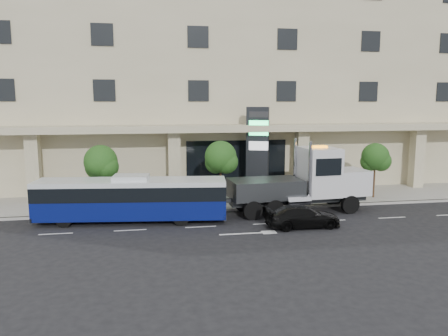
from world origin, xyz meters
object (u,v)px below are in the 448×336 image
at_px(tow_truck, 305,182).
at_px(black_sedan, 303,216).
at_px(signage_pylon, 257,151).
at_px(city_bus, 131,198).

height_order(tow_truck, black_sedan, tow_truck).
bearing_deg(signage_pylon, black_sedan, -63.95).
bearing_deg(tow_truck, city_bus, 179.28).
bearing_deg(signage_pylon, tow_truck, -46.99).
distance_m(city_bus, signage_pylon, 11.01).
bearing_deg(tow_truck, signage_pylon, 106.99).
xyz_separation_m(tow_truck, black_sedan, (-1.37, -3.43, -1.33)).
xyz_separation_m(city_bus, tow_truck, (11.12, 0.61, 0.51)).
xyz_separation_m(city_bus, black_sedan, (9.75, -2.83, -0.82)).
relative_size(city_bus, black_sedan, 2.65).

